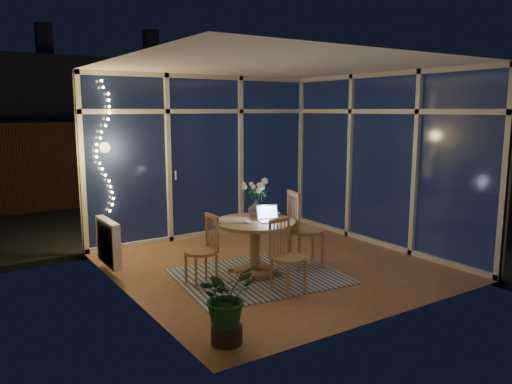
{
  "coord_description": "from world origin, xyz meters",
  "views": [
    {
      "loc": [
        -3.71,
        -5.23,
        2.06
      ],
      "look_at": [
        -0.14,
        0.25,
        0.97
      ],
      "focal_mm": 35.0,
      "sensor_mm": 36.0,
      "label": 1
    }
  ],
  "objects_px": {
    "chair_left": "(201,250)",
    "flower_vase": "(256,208)",
    "potted_plant": "(226,302)",
    "laptop": "(270,213)",
    "dining_table": "(255,248)",
    "chair_front": "(288,256)",
    "chair_right": "(306,229)"
  },
  "relations": [
    {
      "from": "chair_left",
      "to": "flower_vase",
      "type": "bearing_deg",
      "value": 101.95
    },
    {
      "from": "potted_plant",
      "to": "laptop",
      "type": "bearing_deg",
      "value": 43.71
    },
    {
      "from": "chair_left",
      "to": "laptop",
      "type": "height_order",
      "value": "laptop"
    },
    {
      "from": "dining_table",
      "to": "potted_plant",
      "type": "relative_size",
      "value": 1.33
    },
    {
      "from": "chair_front",
      "to": "dining_table",
      "type": "bearing_deg",
      "value": 81.1
    },
    {
      "from": "chair_front",
      "to": "flower_vase",
      "type": "xyz_separation_m",
      "value": [
        0.19,
        0.96,
        0.37
      ]
    },
    {
      "from": "chair_left",
      "to": "flower_vase",
      "type": "xyz_separation_m",
      "value": [
        0.9,
        0.19,
        0.37
      ]
    },
    {
      "from": "dining_table",
      "to": "chair_front",
      "type": "height_order",
      "value": "chair_front"
    },
    {
      "from": "chair_right",
      "to": "potted_plant",
      "type": "height_order",
      "value": "chair_right"
    },
    {
      "from": "dining_table",
      "to": "laptop",
      "type": "height_order",
      "value": "laptop"
    },
    {
      "from": "chair_left",
      "to": "chair_right",
      "type": "distance_m",
      "value": 1.48
    },
    {
      "from": "laptop",
      "to": "potted_plant",
      "type": "relative_size",
      "value": 0.37
    },
    {
      "from": "potted_plant",
      "to": "dining_table",
      "type": "bearing_deg",
      "value": 49.48
    },
    {
      "from": "laptop",
      "to": "flower_vase",
      "type": "distance_m",
      "value": 0.34
    },
    {
      "from": "chair_front",
      "to": "chair_right",
      "type": "bearing_deg",
      "value": 32.85
    },
    {
      "from": "chair_front",
      "to": "potted_plant",
      "type": "xyz_separation_m",
      "value": [
        -1.2,
        -0.7,
        -0.05
      ]
    },
    {
      "from": "chair_front",
      "to": "potted_plant",
      "type": "relative_size",
      "value": 1.12
    },
    {
      "from": "potted_plant",
      "to": "flower_vase",
      "type": "bearing_deg",
      "value": 50.02
    },
    {
      "from": "chair_right",
      "to": "laptop",
      "type": "xyz_separation_m",
      "value": [
        -0.58,
        -0.01,
        0.28
      ]
    },
    {
      "from": "dining_table",
      "to": "flower_vase",
      "type": "xyz_separation_m",
      "value": [
        0.16,
        0.22,
        0.45
      ]
    },
    {
      "from": "potted_plant",
      "to": "chair_left",
      "type": "bearing_deg",
      "value": 71.51
    },
    {
      "from": "chair_left",
      "to": "flower_vase",
      "type": "relative_size",
      "value": 4.04
    },
    {
      "from": "chair_left",
      "to": "chair_right",
      "type": "relative_size",
      "value": 0.82
    },
    {
      "from": "chair_front",
      "to": "potted_plant",
      "type": "bearing_deg",
      "value": -156.52
    },
    {
      "from": "chair_right",
      "to": "flower_vase",
      "type": "distance_m",
      "value": 0.71
    },
    {
      "from": "dining_table",
      "to": "chair_right",
      "type": "xyz_separation_m",
      "value": [
        0.73,
        -0.11,
        0.17
      ]
    },
    {
      "from": "potted_plant",
      "to": "chair_right",
      "type": "bearing_deg",
      "value": 34.09
    },
    {
      "from": "chair_left",
      "to": "potted_plant",
      "type": "distance_m",
      "value": 1.55
    },
    {
      "from": "flower_vase",
      "to": "chair_right",
      "type": "bearing_deg",
      "value": -30.38
    },
    {
      "from": "dining_table",
      "to": "chair_left",
      "type": "xyz_separation_m",
      "value": [
        -0.74,
        0.03,
        0.08
      ]
    },
    {
      "from": "flower_vase",
      "to": "laptop",
      "type": "bearing_deg",
      "value": -92.05
    },
    {
      "from": "dining_table",
      "to": "chair_right",
      "type": "relative_size",
      "value": 0.98
    }
  ]
}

